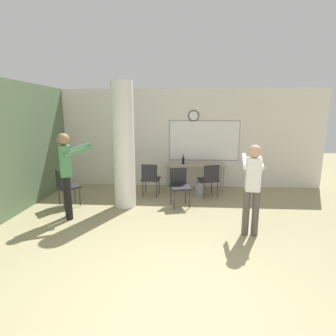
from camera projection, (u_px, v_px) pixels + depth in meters
ground_plane at (173, 307)px, 2.93m from camera, size 24.00×24.00×0.00m
wall_left_accent at (7, 150)px, 5.30m from camera, size 0.12×7.00×2.80m
wall_back at (182, 139)px, 7.58m from camera, size 8.00×0.15×2.80m
support_pillar at (124, 146)px, 5.83m from camera, size 0.48×0.48×2.80m
folding_table at (195, 166)px, 7.20m from camera, size 1.62×0.63×0.76m
bottle_on_table at (183, 161)px, 7.12m from camera, size 0.07×0.07×0.27m
waste_bin at (200, 189)px, 6.78m from camera, size 0.24×0.24×0.38m
chair_table_front at (179, 184)px, 6.08m from camera, size 0.54×0.54×0.87m
chair_table_right at (209, 178)px, 6.62m from camera, size 0.55×0.55×0.87m
chair_table_left at (150, 177)px, 6.71m from camera, size 0.47×0.47×0.87m
chair_by_left_wall at (65, 185)px, 6.02m from camera, size 0.62×0.62×0.87m
person_playing_side at (252, 183)px, 4.50m from camera, size 0.41×0.65×1.61m
person_watching_back at (67, 169)px, 5.22m from camera, size 0.70×0.61×1.75m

